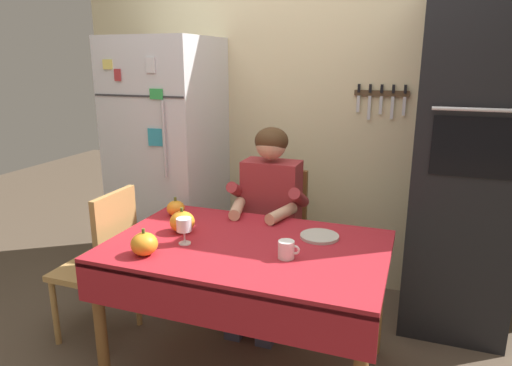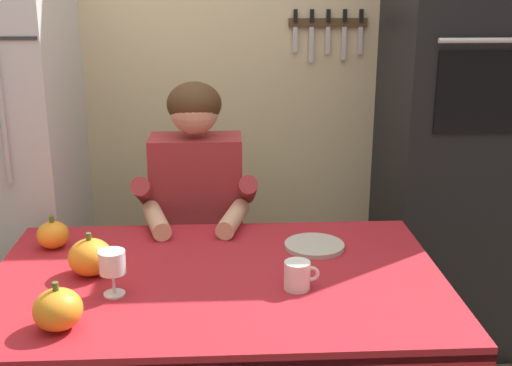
{
  "view_description": "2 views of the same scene",
  "coord_description": "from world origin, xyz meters",
  "px_view_note": "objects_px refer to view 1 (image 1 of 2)",
  "views": [
    {
      "loc": [
        0.78,
        -1.92,
        1.65
      ],
      "look_at": [
        0.0,
        0.22,
        1.03
      ],
      "focal_mm": 32.01,
      "sensor_mm": 36.0,
      "label": 1
    },
    {
      "loc": [
        0.02,
        -1.75,
        1.62
      ],
      "look_at": [
        0.13,
        0.27,
        0.99
      ],
      "focal_mm": 45.99,
      "sensor_mm": 36.0,
      "label": 2
    }
  ],
  "objects_px": {
    "refrigerator": "(169,164)",
    "pumpkin_medium": "(176,208)",
    "pumpkin_large": "(182,222)",
    "chair_behind_person": "(277,232)",
    "chair_left_side": "(104,260)",
    "wall_oven": "(466,163)",
    "coffee_mug": "(286,250)",
    "wine_glass": "(184,226)",
    "pumpkin_small": "(144,244)",
    "dining_table": "(246,260)",
    "serving_tray": "(320,236)",
    "seated_person": "(268,209)"
  },
  "relations": [
    {
      "from": "refrigerator",
      "to": "pumpkin_medium",
      "type": "height_order",
      "value": "refrigerator"
    },
    {
      "from": "pumpkin_large",
      "to": "pumpkin_medium",
      "type": "relative_size",
      "value": 1.19
    },
    {
      "from": "pumpkin_large",
      "to": "refrigerator",
      "type": "bearing_deg",
      "value": 124.13
    },
    {
      "from": "chair_behind_person",
      "to": "chair_left_side",
      "type": "bearing_deg",
      "value": -136.57
    },
    {
      "from": "wall_oven",
      "to": "coffee_mug",
      "type": "relative_size",
      "value": 20.01
    },
    {
      "from": "pumpkin_large",
      "to": "chair_left_side",
      "type": "bearing_deg",
      "value": -175.67
    },
    {
      "from": "wine_glass",
      "to": "wall_oven",
      "type": "bearing_deg",
      "value": 36.87
    },
    {
      "from": "pumpkin_large",
      "to": "pumpkin_small",
      "type": "distance_m",
      "value": 0.33
    },
    {
      "from": "refrigerator",
      "to": "dining_table",
      "type": "height_order",
      "value": "refrigerator"
    },
    {
      "from": "wine_glass",
      "to": "serving_tray",
      "type": "distance_m",
      "value": 0.71
    },
    {
      "from": "coffee_mug",
      "to": "wall_oven",
      "type": "bearing_deg",
      "value": 50.99
    },
    {
      "from": "coffee_mug",
      "to": "pumpkin_large",
      "type": "height_order",
      "value": "pumpkin_large"
    },
    {
      "from": "pumpkin_large",
      "to": "pumpkin_medium",
      "type": "distance_m",
      "value": 0.28
    },
    {
      "from": "dining_table",
      "to": "serving_tray",
      "type": "distance_m",
      "value": 0.41
    },
    {
      "from": "refrigerator",
      "to": "dining_table",
      "type": "xyz_separation_m",
      "value": [
        0.95,
        -0.88,
        -0.24
      ]
    },
    {
      "from": "wall_oven",
      "to": "wine_glass",
      "type": "xyz_separation_m",
      "value": [
        -1.35,
        -1.01,
        -0.21
      ]
    },
    {
      "from": "chair_behind_person",
      "to": "pumpkin_small",
      "type": "xyz_separation_m",
      "value": [
        -0.33,
        -1.07,
        0.28
      ]
    },
    {
      "from": "seated_person",
      "to": "pumpkin_small",
      "type": "height_order",
      "value": "seated_person"
    },
    {
      "from": "coffee_mug",
      "to": "refrigerator",
      "type": "bearing_deg",
      "value": 140.97
    },
    {
      "from": "pumpkin_small",
      "to": "dining_table",
      "type": "bearing_deg",
      "value": 33.57
    },
    {
      "from": "wall_oven",
      "to": "chair_left_side",
      "type": "relative_size",
      "value": 2.26
    },
    {
      "from": "dining_table",
      "to": "wall_oven",
      "type": "bearing_deg",
      "value": 41.31
    },
    {
      "from": "seated_person",
      "to": "refrigerator",
      "type": "bearing_deg",
      "value": 162.14
    },
    {
      "from": "seated_person",
      "to": "serving_tray",
      "type": "xyz_separation_m",
      "value": [
        0.41,
        -0.38,
        0.01
      ]
    },
    {
      "from": "wall_oven",
      "to": "seated_person",
      "type": "xyz_separation_m",
      "value": [
        -1.13,
        -0.32,
        -0.31
      ]
    },
    {
      "from": "seated_person",
      "to": "pumpkin_large",
      "type": "height_order",
      "value": "seated_person"
    },
    {
      "from": "wall_oven",
      "to": "seated_person",
      "type": "relative_size",
      "value": 1.69
    },
    {
      "from": "coffee_mug",
      "to": "wine_glass",
      "type": "distance_m",
      "value": 0.54
    },
    {
      "from": "dining_table",
      "to": "pumpkin_large",
      "type": "relative_size",
      "value": 10.22
    },
    {
      "from": "chair_behind_person",
      "to": "coffee_mug",
      "type": "height_order",
      "value": "chair_behind_person"
    },
    {
      "from": "pumpkin_small",
      "to": "coffee_mug",
      "type": "bearing_deg",
      "value": 16.61
    },
    {
      "from": "wall_oven",
      "to": "chair_behind_person",
      "type": "xyz_separation_m",
      "value": [
        -1.13,
        -0.13,
        -0.54
      ]
    },
    {
      "from": "refrigerator",
      "to": "coffee_mug",
      "type": "distance_m",
      "value": 1.53
    },
    {
      "from": "refrigerator",
      "to": "pumpkin_small",
      "type": "height_order",
      "value": "refrigerator"
    },
    {
      "from": "seated_person",
      "to": "pumpkin_large",
      "type": "distance_m",
      "value": 0.63
    },
    {
      "from": "refrigerator",
      "to": "dining_table",
      "type": "distance_m",
      "value": 1.32
    },
    {
      "from": "dining_table",
      "to": "coffee_mug",
      "type": "height_order",
      "value": "coffee_mug"
    },
    {
      "from": "chair_behind_person",
      "to": "wine_glass",
      "type": "xyz_separation_m",
      "value": [
        -0.21,
        -0.88,
        0.33
      ]
    },
    {
      "from": "wall_oven",
      "to": "coffee_mug",
      "type": "xyz_separation_m",
      "value": [
        -0.81,
        -1.0,
        -0.27
      ]
    },
    {
      "from": "wine_glass",
      "to": "pumpkin_small",
      "type": "distance_m",
      "value": 0.22
    },
    {
      "from": "chair_behind_person",
      "to": "seated_person",
      "type": "distance_m",
      "value": 0.29
    },
    {
      "from": "chair_behind_person",
      "to": "pumpkin_medium",
      "type": "bearing_deg",
      "value": -132.69
    },
    {
      "from": "dining_table",
      "to": "coffee_mug",
      "type": "xyz_separation_m",
      "value": [
        0.24,
        -0.08,
        0.13
      ]
    },
    {
      "from": "seated_person",
      "to": "chair_left_side",
      "type": "bearing_deg",
      "value": -144.4
    },
    {
      "from": "seated_person",
      "to": "wine_glass",
      "type": "xyz_separation_m",
      "value": [
        -0.21,
        -0.69,
        0.1
      ]
    },
    {
      "from": "wall_oven",
      "to": "wine_glass",
      "type": "distance_m",
      "value": 1.7
    },
    {
      "from": "pumpkin_medium",
      "to": "wine_glass",
      "type": "bearing_deg",
      "value": -54.68
    },
    {
      "from": "dining_table",
      "to": "seated_person",
      "type": "height_order",
      "value": "seated_person"
    },
    {
      "from": "seated_person",
      "to": "serving_tray",
      "type": "relative_size",
      "value": 6.11
    },
    {
      "from": "serving_tray",
      "to": "pumpkin_large",
      "type": "bearing_deg",
      "value": -166.73
    }
  ]
}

